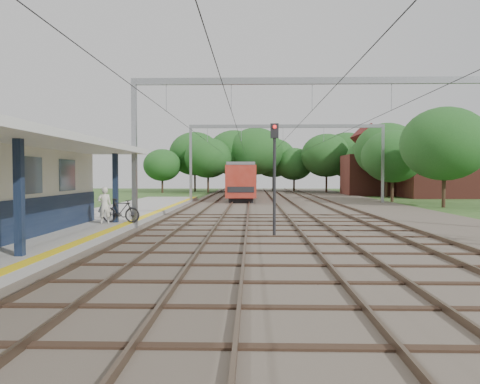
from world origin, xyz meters
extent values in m
plane|color=#2D4C1E|center=(0.00, 0.00, 0.00)|extent=(160.00, 160.00, 0.00)
cube|color=#473D33|center=(4.00, 30.00, 0.05)|extent=(18.00, 90.00, 0.10)
cube|color=gray|center=(-7.50, 14.00, 0.17)|extent=(5.00, 52.00, 0.35)
cube|color=yellow|center=(-5.25, 14.00, 0.35)|extent=(0.45, 52.00, 0.01)
cube|color=#101C34|center=(-5.90, 6.00, 1.95)|extent=(0.22, 0.22, 3.20)
cube|color=#101C34|center=(-5.90, 15.00, 1.95)|extent=(0.22, 0.22, 3.20)
cube|color=brown|center=(-4.22, 30.00, 0.17)|extent=(0.07, 88.00, 0.15)
cube|color=brown|center=(-2.78, 30.00, 0.17)|extent=(0.07, 88.00, 0.15)
cube|color=brown|center=(-1.22, 30.00, 0.17)|extent=(0.07, 88.00, 0.15)
cube|color=brown|center=(0.22, 30.00, 0.17)|extent=(0.07, 88.00, 0.15)
cube|color=brown|center=(2.48, 30.00, 0.17)|extent=(0.07, 88.00, 0.15)
cube|color=brown|center=(3.92, 30.00, 0.17)|extent=(0.07, 88.00, 0.15)
cube|color=brown|center=(6.08, 30.00, 0.17)|extent=(0.07, 88.00, 0.15)
cube|color=brown|center=(7.52, 30.00, 0.17)|extent=(0.07, 88.00, 0.15)
cube|color=gray|center=(-5.00, 15.00, 3.50)|extent=(0.22, 0.22, 7.00)
cube|color=gray|center=(3.50, 15.00, 6.85)|extent=(17.00, 0.20, 0.30)
cube|color=gray|center=(-5.00, 35.00, 3.50)|extent=(0.22, 0.22, 7.00)
cube|color=gray|center=(12.00, 35.00, 3.50)|extent=(0.22, 0.22, 7.00)
cube|color=gray|center=(3.50, 35.00, 6.85)|extent=(17.00, 0.20, 0.30)
cylinder|color=black|center=(-3.50, 30.00, 5.50)|extent=(0.02, 88.00, 0.02)
cylinder|color=black|center=(-0.50, 30.00, 5.50)|extent=(0.02, 88.00, 0.02)
cylinder|color=black|center=(3.20, 30.00, 5.50)|extent=(0.02, 88.00, 0.02)
cylinder|color=black|center=(6.80, 30.00, 5.50)|extent=(0.02, 88.00, 0.02)
cylinder|color=#382619|center=(-10.00, 61.00, 1.44)|extent=(0.28, 0.28, 2.88)
ellipsoid|color=#1E4A1A|center=(-10.00, 61.00, 4.96)|extent=(6.72, 6.72, 5.76)
cylinder|color=#382619|center=(-4.00, 63.00, 1.26)|extent=(0.28, 0.28, 2.52)
ellipsoid|color=#1E4A1A|center=(-4.00, 63.00, 4.34)|extent=(5.88, 5.88, 5.04)
cylinder|color=#382619|center=(2.00, 60.00, 1.62)|extent=(0.28, 0.28, 3.24)
ellipsoid|color=#1E4A1A|center=(2.00, 60.00, 5.58)|extent=(7.56, 7.56, 6.48)
cylinder|color=#382619|center=(8.00, 62.00, 1.35)|extent=(0.28, 0.28, 2.70)
ellipsoid|color=#1E4A1A|center=(8.00, 62.00, 4.65)|extent=(6.30, 6.30, 5.40)
cylinder|color=#382619|center=(14.50, 38.00, 1.26)|extent=(0.28, 0.28, 2.52)
ellipsoid|color=#1E4A1A|center=(14.50, 38.00, 4.34)|extent=(5.88, 5.88, 5.04)
cylinder|color=#382619|center=(15.00, 54.00, 1.44)|extent=(0.28, 0.28, 2.88)
ellipsoid|color=#1E4A1A|center=(15.00, 54.00, 4.96)|extent=(6.72, 6.72, 5.76)
cube|color=brown|center=(21.00, 46.00, 2.25)|extent=(7.00, 6.00, 4.50)
cube|color=#5C1917|center=(21.00, 46.00, 5.40)|extent=(4.99, 6.12, 4.99)
cube|color=brown|center=(16.00, 52.00, 2.50)|extent=(8.00, 6.00, 5.00)
cube|color=#5C1917|center=(16.00, 52.00, 5.90)|extent=(5.52, 6.12, 5.52)
imported|color=silver|center=(-6.24, 14.41, 1.18)|extent=(0.70, 0.55, 1.67)
imported|color=black|center=(-5.60, 14.78, 0.91)|extent=(1.92, 0.85, 1.12)
cube|color=black|center=(-0.50, 41.46, 0.32)|extent=(2.14, 15.26, 0.44)
cube|color=maroon|center=(-0.50, 41.46, 1.98)|extent=(2.67, 16.58, 2.87)
cube|color=black|center=(-0.50, 41.46, 2.26)|extent=(2.71, 15.26, 0.83)
cube|color=slate|center=(-0.50, 41.46, 3.54)|extent=(2.46, 16.58, 0.28)
cube|color=black|center=(-0.50, 58.64, 0.32)|extent=(2.14, 15.26, 0.44)
cube|color=maroon|center=(-0.50, 58.64, 1.98)|extent=(2.67, 16.58, 2.87)
cube|color=black|center=(-0.50, 58.64, 2.26)|extent=(2.71, 15.26, 0.83)
cube|color=slate|center=(-0.50, 58.64, 3.54)|extent=(2.46, 16.58, 0.28)
cylinder|color=black|center=(1.35, 12.16, 2.11)|extent=(0.13, 0.13, 4.22)
cube|color=black|center=(1.35, 12.16, 4.32)|extent=(0.34, 0.22, 0.58)
sphere|color=red|center=(1.35, 12.06, 4.47)|extent=(0.15, 0.15, 0.15)
camera|label=1|loc=(0.45, -6.56, 2.57)|focal=35.00mm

